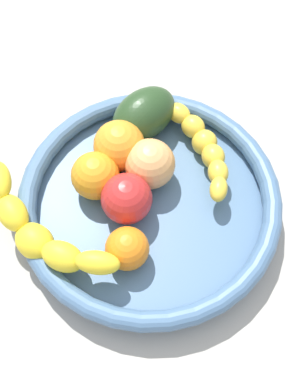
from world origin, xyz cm
name	(u,v)px	position (x,y,z in cm)	size (l,w,h in cm)	color
kitchen_counter	(150,216)	(0.00, 0.00, 1.50)	(120.00, 120.00, 3.00)	#AEAAA0
fruit_bowl	(150,203)	(0.00, 0.00, 5.44)	(33.43, 33.43, 4.76)	#4B6F96
banana_draped_left	(199,142)	(-10.23, 0.51, 7.66)	(10.39, 17.27, 4.22)	yellow
banana_draped_right	(39,233)	(12.26, -7.04, 8.46)	(7.82, 22.14, 5.71)	yellow
orange_front	(95,176)	(2.30, -6.79, 8.37)	(6.14, 6.14, 6.14)	orange
orange_mid_left	(119,146)	(-2.87, -7.09, 8.66)	(6.72, 6.72, 6.72)	orange
orange_mid_right	(127,249)	(7.39, 2.34, 7.92)	(5.24, 5.24, 5.24)	orange
peach_blush	(150,164)	(-3.13, -2.32, 8.55)	(6.50, 6.50, 6.50)	#EFA863
tomato_red	(127,199)	(2.51, -1.60, 8.48)	(6.37, 6.37, 6.37)	red
avocado_dark	(144,114)	(-8.89, -7.70, 8.52)	(9.66, 6.52, 6.44)	#254121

